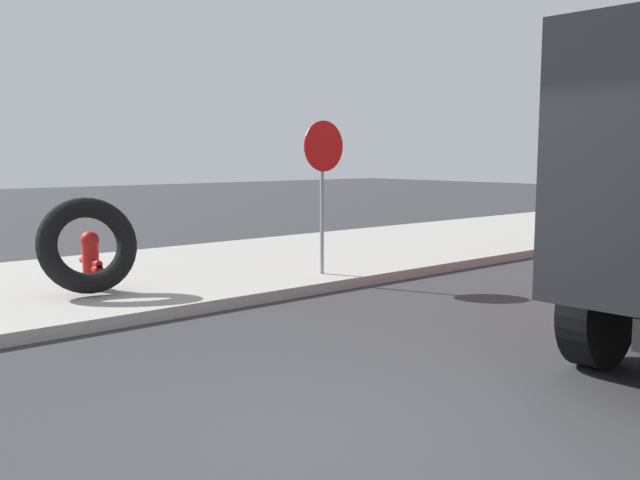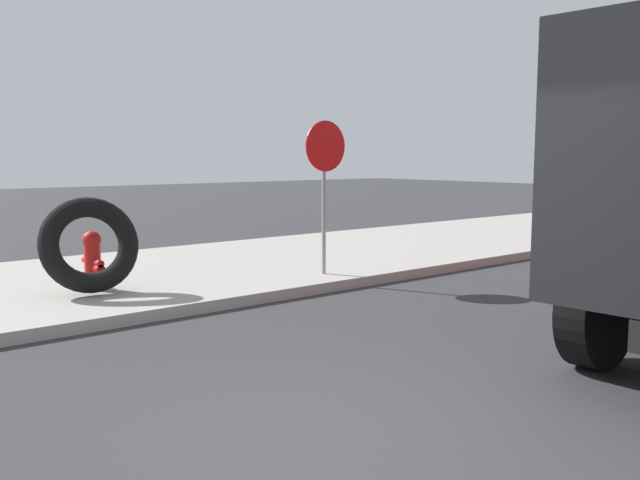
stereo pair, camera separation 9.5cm
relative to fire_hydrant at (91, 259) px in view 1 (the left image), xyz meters
The scene contains 5 objects.
ground_plane 5.73m from the fire_hydrant, 95.32° to the right, with size 80.00×80.00×0.00m, color #2D2D30.
sidewalk_curb 1.10m from the fire_hydrant, 122.80° to the left, with size 36.00×5.00×0.15m, color #99968E.
fire_hydrant is the anchor object (origin of this frame).
loose_tire 0.39m from the fire_hydrant, 117.90° to the right, with size 1.27×1.27×0.27m, color black.
stop_sign 3.58m from the fire_hydrant, 18.73° to the right, with size 0.76×0.08×2.32m.
Camera 1 is at (-3.08, -3.26, 1.95)m, focal length 38.54 mm.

